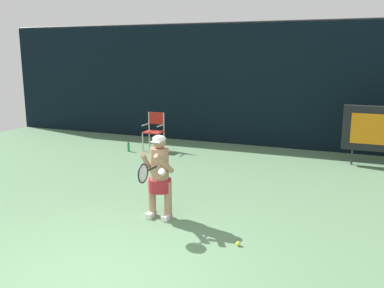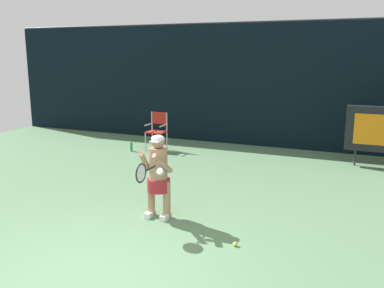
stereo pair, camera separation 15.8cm
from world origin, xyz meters
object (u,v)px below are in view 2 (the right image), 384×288
(tennis_player, at_px, (158,174))
(tennis_ball_spare, at_px, (235,244))
(umpire_chair, at_px, (157,129))
(tennis_racket, at_px, (142,173))
(water_bottle, at_px, (131,147))

(tennis_player, relative_size, tennis_ball_spare, 21.05)
(umpire_chair, bearing_deg, tennis_racket, -64.36)
(umpire_chair, relative_size, tennis_player, 0.75)
(umpire_chair, bearing_deg, tennis_ball_spare, -52.05)
(umpire_chair, height_order, water_bottle, umpire_chair)
(tennis_ball_spare, bearing_deg, tennis_racket, -179.26)
(umpire_chair, xyz_separation_m, tennis_player, (2.44, -4.56, 0.15))
(tennis_player, distance_m, tennis_racket, 0.60)
(tennis_player, bearing_deg, umpire_chair, 118.19)
(water_bottle, relative_size, tennis_racket, 0.44)
(water_bottle, height_order, tennis_player, tennis_player)
(tennis_player, height_order, tennis_racket, tennis_player)
(water_bottle, height_order, tennis_ball_spare, water_bottle)
(tennis_racket, bearing_deg, umpire_chair, 111.15)
(umpire_chair, distance_m, tennis_racket, 5.70)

